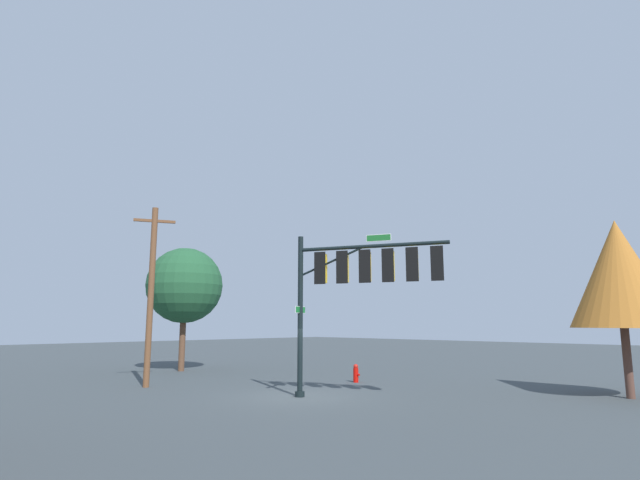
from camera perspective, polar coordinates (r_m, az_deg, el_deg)
ground_plane at (r=19.78m, az=-2.28°, el=-17.15°), size 120.00×120.00×0.00m
signal_pole_assembly at (r=18.87m, az=4.85°, el=-3.85°), size 5.40×2.92×6.04m
utility_pole at (r=23.67m, az=-18.41°, el=-5.52°), size 0.89×1.67×7.85m
fire_hydrant at (r=24.43m, az=4.04°, el=-14.67°), size 0.33×0.24×0.83m
tree_near at (r=31.03m, az=-14.92°, el=-4.95°), size 4.40×4.40×7.11m
tree_mid at (r=22.29m, az=30.50°, el=-3.24°), size 3.66×3.66×6.61m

